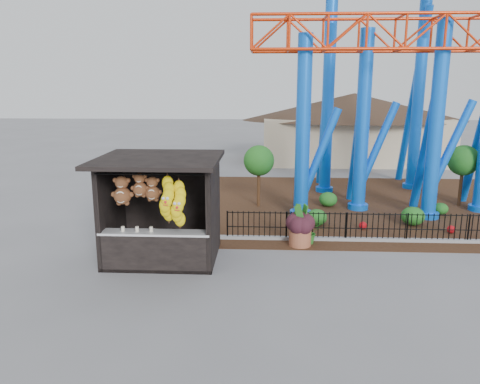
{
  "coord_description": "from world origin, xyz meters",
  "views": [
    {
      "loc": [
        0.01,
        -12.14,
        5.14
      ],
      "look_at": [
        -0.69,
        1.5,
        2.0
      ],
      "focal_mm": 35.0,
      "sensor_mm": 36.0,
      "label": 1
    }
  ],
  "objects_px": {
    "prize_booth": "(161,211)",
    "terracotta_planter": "(300,236)",
    "roller_coaster": "(389,52)",
    "potted_plant": "(309,232)"
  },
  "relations": [
    {
      "from": "prize_booth",
      "to": "terracotta_planter",
      "type": "xyz_separation_m",
      "value": [
        4.21,
        1.54,
        -1.2
      ]
    },
    {
      "from": "prize_booth",
      "to": "terracotta_planter",
      "type": "relative_size",
      "value": 4.83
    },
    {
      "from": "prize_booth",
      "to": "roller_coaster",
      "type": "distance_m",
      "value": 11.98
    },
    {
      "from": "potted_plant",
      "to": "prize_booth",
      "type": "bearing_deg",
      "value": -170.67
    },
    {
      "from": "prize_booth",
      "to": "terracotta_planter",
      "type": "height_order",
      "value": "prize_booth"
    },
    {
      "from": "roller_coaster",
      "to": "potted_plant",
      "type": "distance_m",
      "value": 8.93
    },
    {
      "from": "prize_booth",
      "to": "roller_coaster",
      "type": "bearing_deg",
      "value": 42.05
    },
    {
      "from": "prize_booth",
      "to": "roller_coaster",
      "type": "xyz_separation_m",
      "value": [
        8.11,
        7.32,
        4.91
      ]
    },
    {
      "from": "roller_coaster",
      "to": "terracotta_planter",
      "type": "xyz_separation_m",
      "value": [
        -3.9,
        -5.77,
        -6.11
      ]
    },
    {
      "from": "roller_coaster",
      "to": "potted_plant",
      "type": "bearing_deg",
      "value": -122.99
    }
  ]
}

